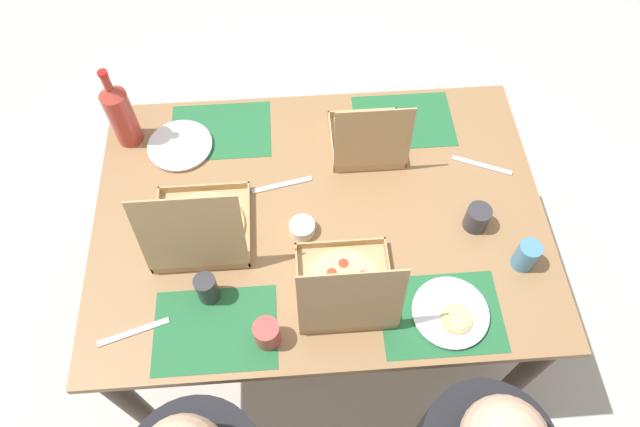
# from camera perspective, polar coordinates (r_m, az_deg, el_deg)

# --- Properties ---
(ground_plane) EXTENTS (6.00, 6.00, 0.00)m
(ground_plane) POSITION_cam_1_polar(r_m,az_deg,el_deg) (2.55, 0.00, -9.16)
(ground_plane) COLOR beige
(dining_table) EXTENTS (1.48, 1.05, 0.77)m
(dining_table) POSITION_cam_1_polar(r_m,az_deg,el_deg) (1.95, 0.00, -1.64)
(dining_table) COLOR #3F3328
(dining_table) RESTS_ON ground_plane
(placemat_near_left) EXTENTS (0.36, 0.26, 0.00)m
(placemat_near_left) POSITION_cam_1_polar(r_m,az_deg,el_deg) (2.12, 8.41, 9.25)
(placemat_near_left) COLOR #236638
(placemat_near_left) RESTS_ON dining_table
(placemat_near_right) EXTENTS (0.36, 0.26, 0.00)m
(placemat_near_right) POSITION_cam_1_polar(r_m,az_deg,el_deg) (2.10, -9.98, 8.22)
(placemat_near_right) COLOR #236638
(placemat_near_right) RESTS_ON dining_table
(placemat_far_left) EXTENTS (0.36, 0.26, 0.00)m
(placemat_far_left) POSITION_cam_1_polar(r_m,az_deg,el_deg) (1.74, 12.13, -9.91)
(placemat_far_left) COLOR #236638
(placemat_far_left) RESTS_ON dining_table
(placemat_far_right) EXTENTS (0.36, 0.26, 0.00)m
(placemat_far_right) POSITION_cam_1_polar(r_m,az_deg,el_deg) (1.71, -10.51, -11.45)
(placemat_far_right) COLOR #236638
(placemat_far_right) RESTS_ON dining_table
(pizza_box_corner_left) EXTENTS (0.30, 0.31, 0.34)m
(pizza_box_corner_left) POSITION_cam_1_polar(r_m,az_deg,el_deg) (1.81, -11.96, -1.51)
(pizza_box_corner_left) COLOR tan
(pizza_box_corner_left) RESTS_ON dining_table
(pizza_box_center) EXTENTS (0.25, 0.26, 0.29)m
(pizza_box_center) POSITION_cam_1_polar(r_m,az_deg,el_deg) (1.99, 4.79, 7.39)
(pizza_box_center) COLOR tan
(pizza_box_center) RESTS_ON dining_table
(pizza_box_corner_right) EXTENTS (0.29, 0.29, 0.32)m
(pizza_box_corner_right) POSITION_cam_1_polar(r_m,az_deg,el_deg) (1.68, 2.60, -7.59)
(pizza_box_corner_right) COLOR tan
(pizza_box_corner_right) RESTS_ON dining_table
(plate_near_right) EXTENTS (0.23, 0.23, 0.03)m
(plate_near_right) POSITION_cam_1_polar(r_m,az_deg,el_deg) (1.74, 13.07, -9.79)
(plate_near_right) COLOR white
(plate_near_right) RESTS_ON dining_table
(plate_near_left) EXTENTS (0.23, 0.23, 0.02)m
(plate_near_left) POSITION_cam_1_polar(r_m,az_deg,el_deg) (2.07, -13.93, 6.64)
(plate_near_left) COLOR white
(plate_near_left) RESTS_ON dining_table
(soda_bottle) EXTENTS (0.09, 0.09, 0.32)m
(soda_bottle) POSITION_cam_1_polar(r_m,az_deg,el_deg) (2.06, -19.51, 9.50)
(soda_bottle) COLOR #B2382D
(soda_bottle) RESTS_ON dining_table
(cup_dark) EXTENTS (0.07, 0.07, 0.11)m
(cup_dark) POSITION_cam_1_polar(r_m,az_deg,el_deg) (1.84, 20.10, -4.00)
(cup_dark) COLOR teal
(cup_dark) RESTS_ON dining_table
(cup_spare) EXTENTS (0.08, 0.08, 0.09)m
(cup_spare) POSITION_cam_1_polar(r_m,az_deg,el_deg) (1.87, 15.58, -0.42)
(cup_spare) COLOR #333338
(cup_spare) RESTS_ON dining_table
(cup_clear_right) EXTENTS (0.08, 0.08, 0.09)m
(cup_clear_right) POSITION_cam_1_polar(r_m,az_deg,el_deg) (1.64, -5.37, -11.97)
(cup_clear_right) COLOR #BF4742
(cup_clear_right) RESTS_ON dining_table
(cup_red) EXTENTS (0.07, 0.07, 0.11)m
(cup_red) POSITION_cam_1_polar(r_m,az_deg,el_deg) (1.71, -11.34, -7.42)
(cup_red) COLOR #333338
(cup_red) RESTS_ON dining_table
(condiment_bowl) EXTENTS (0.08, 0.08, 0.04)m
(condiment_bowl) POSITION_cam_1_polar(r_m,az_deg,el_deg) (1.81, -1.81, -1.45)
(condiment_bowl) COLOR white
(condiment_bowl) RESTS_ON dining_table
(knife_by_far_left) EXTENTS (0.21, 0.06, 0.00)m
(knife_by_far_left) POSITION_cam_1_polar(r_m,az_deg,el_deg) (1.92, -3.86, 2.90)
(knife_by_far_left) COLOR #B7B7BC
(knife_by_far_left) RESTS_ON dining_table
(knife_by_near_left) EXTENTS (0.20, 0.10, 0.00)m
(knife_by_near_left) POSITION_cam_1_polar(r_m,az_deg,el_deg) (2.05, 16.02, 4.70)
(knife_by_near_left) COLOR #B7B7BC
(knife_by_near_left) RESTS_ON dining_table
(knife_by_far_right) EXTENTS (0.21, 0.08, 0.00)m
(knife_by_far_right) POSITION_cam_1_polar(r_m,az_deg,el_deg) (1.77, -18.28, -11.29)
(knife_by_far_right) COLOR #B7B7BC
(knife_by_far_right) RESTS_ON dining_table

